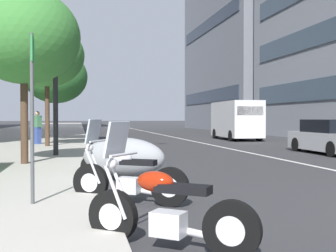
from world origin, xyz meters
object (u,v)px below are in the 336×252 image
car_lead_in_lane (332,138)px  street_tree_by_lamp_post (47,56)px  motorcycle_nearest_camera (165,212)px  street_lamp_with_banners (66,27)px  pedestrian_on_plaza (38,127)px  motorcycle_second_in_row (127,178)px  delivery_van_ahead (236,119)px  street_tree_far_plaza (24,37)px  street_tree_mid_sidewalk (56,77)px  parking_sign_by_curb (32,102)px  motorcycle_by_sign_pole (122,157)px

car_lead_in_lane → street_tree_by_lamp_post: 13.60m
motorcycle_nearest_camera → street_lamp_with_banners: bearing=-45.6°
motorcycle_nearest_camera → pedestrian_on_plaza: bearing=-43.0°
street_lamp_with_banners → motorcycle_second_in_row: bearing=-171.4°
delivery_van_ahead → street_lamp_with_banners: 16.13m
street_tree_by_lamp_post → motorcycle_nearest_camera: bearing=-171.3°
motorcycle_nearest_camera → street_tree_far_plaza: bearing=-35.7°
delivery_van_ahead → street_tree_mid_sidewalk: size_ratio=0.94×
motorcycle_second_in_row → street_tree_far_plaza: 7.09m
delivery_van_ahead → street_tree_by_lamp_post: size_ratio=0.90×
delivery_van_ahead → car_lead_in_lane: bearing=-179.0°
motorcycle_nearest_camera → parking_sign_by_curb: parking_sign_by_curb is taller
street_tree_by_lamp_post → street_tree_far_plaza: bearing=179.3°
street_tree_by_lamp_post → motorcycle_by_sign_pole: bearing=-167.0°
parking_sign_by_curb → pedestrian_on_plaza: parking_sign_by_curb is taller
pedestrian_on_plaza → motorcycle_nearest_camera: bearing=63.0°
delivery_van_ahead → street_lamp_with_banners: size_ratio=0.67×
parking_sign_by_curb → street_tree_by_lamp_post: (14.01, 0.79, 2.76)m
street_tree_far_plaza → pedestrian_on_plaza: street_tree_far_plaza is taller
motorcycle_by_sign_pole → parking_sign_by_curb: 3.74m
motorcycle_second_in_row → delivery_van_ahead: size_ratio=0.37×
delivery_van_ahead → parking_sign_by_curb: parking_sign_by_curb is taller
motorcycle_nearest_camera → motorcycle_second_in_row: motorcycle_second_in_row is taller
motorcycle_second_in_row → parking_sign_by_curb: bearing=47.1°
car_lead_in_lane → delivery_van_ahead: delivery_van_ahead is taller
motorcycle_nearest_camera → motorcycle_second_in_row: (2.68, 0.14, 0.01)m
motorcycle_nearest_camera → motorcycle_second_in_row: bearing=-49.8°
motorcycle_by_sign_pole → street_tree_mid_sidewalk: (17.12, 2.44, 3.53)m
delivery_van_ahead → parking_sign_by_curb: 23.08m
motorcycle_by_sign_pole → car_lead_in_lane: car_lead_in_lane is taller
motorcycle_second_in_row → street_lamp_with_banners: street_lamp_with_banners is taller
pedestrian_on_plaza → street_tree_by_lamp_post: bearing=72.8°
delivery_van_ahead → street_tree_by_lamp_post: 13.91m
street_tree_by_lamp_post → delivery_van_ahead: bearing=-63.2°
delivery_van_ahead → street_tree_far_plaza: size_ratio=1.02×
street_tree_by_lamp_post → street_tree_mid_sidewalk: 6.22m
motorcycle_second_in_row → street_lamp_with_banners: size_ratio=0.25×
street_lamp_with_banners → street_tree_by_lamp_post: size_ratio=1.33×
motorcycle_by_sign_pole → street_lamp_with_banners: 7.36m
motorcycle_nearest_camera → pedestrian_on_plaza: (17.99, 3.10, 0.58)m
street_tree_by_lamp_post → parking_sign_by_curb: bearing=-176.8°
motorcycle_by_sign_pole → delivery_van_ahead: (17.03, -9.58, 0.84)m
parking_sign_by_curb → street_tree_far_plaza: street_tree_far_plaza is taller
motorcycle_second_in_row → street_tree_by_lamp_post: bearing=-49.0°
street_lamp_with_banners → street_tree_by_lamp_post: 5.26m
street_lamp_with_banners → street_tree_far_plaza: street_lamp_with_banners is taller
motorcycle_second_in_row → pedestrian_on_plaza: 15.60m
motorcycle_nearest_camera → street_lamp_with_banners: size_ratio=0.23×
motorcycle_second_in_row → street_tree_mid_sidewalk: size_ratio=0.35×
car_lead_in_lane → street_lamp_with_banners: bearing=91.5°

